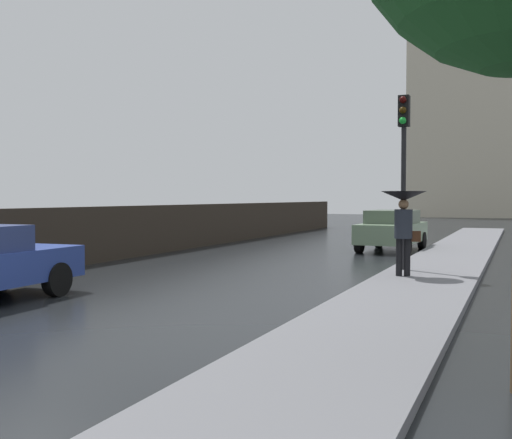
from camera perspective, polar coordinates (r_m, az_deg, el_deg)
ground at (r=10.22m, az=-20.71°, el=-8.85°), size 120.00×120.00×0.00m
sidewalk_strip at (r=7.66m, az=8.47°, el=-11.88°), size 2.20×60.00×0.14m
car_green_mid_road at (r=22.22m, az=12.61°, el=-0.92°), size 1.99×3.99×1.45m
pedestrian_with_umbrella_near at (r=14.07m, az=13.66°, el=0.87°), size 1.01×1.01×1.91m
traffic_light at (r=15.35m, az=13.64°, el=6.42°), size 0.26×0.39×4.25m
distant_tower at (r=63.67m, az=20.03°, el=9.09°), size 13.53×8.70×19.59m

